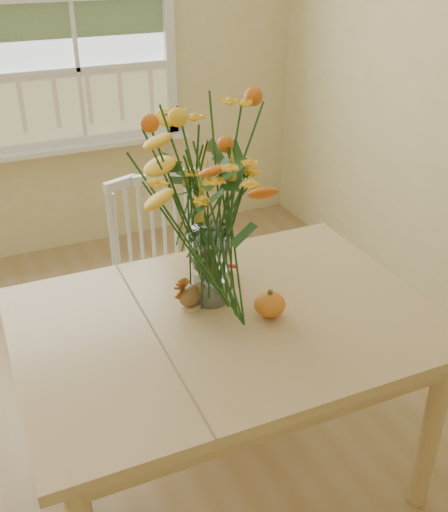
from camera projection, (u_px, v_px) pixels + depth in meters
name	position (u px, v px, depth m)	size (l,w,h in m)	color
dining_table	(226.00, 339.00, 2.04)	(1.39, 1.01, 0.74)	tan
windsor_chair	(162.00, 267.00, 2.75)	(0.44, 0.42, 0.91)	white
flower_vase	(209.00, 189.00, 1.89)	(0.58, 0.58, 0.69)	white
pumpkin	(270.00, 305.00, 1.98)	(0.10, 0.10, 0.08)	#D65319
turkey_figurine	(190.00, 296.00, 2.03)	(0.11, 0.09, 0.11)	#CCB78C
dark_gourd	(212.00, 265.00, 2.24)	(0.13, 0.09, 0.06)	#38160F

